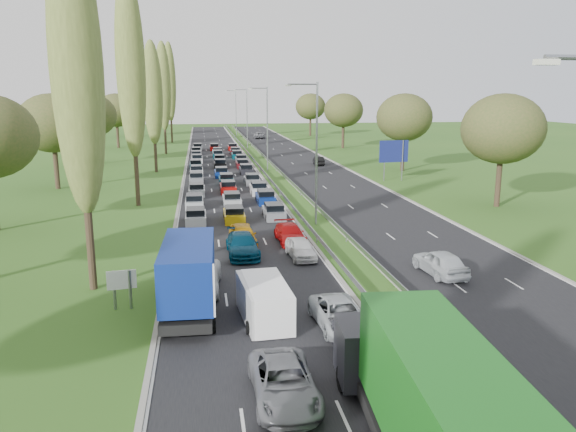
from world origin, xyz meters
TOP-DOWN VIEW (x-y plane):
  - ground at (4.50, 80.00)m, footprint 260.00×260.00m
  - near_carriageway at (-2.25, 82.50)m, footprint 10.50×215.00m
  - far_carriageway at (11.25, 82.50)m, footprint 10.50×215.00m
  - central_reservation at (4.50, 82.50)m, footprint 2.36×215.00m
  - lamp_columns at (4.50, 78.00)m, footprint 0.18×140.18m
  - poplar_row at (-11.50, 68.17)m, footprint 2.80×127.80m
  - woodland_left at (-22.00, 62.63)m, footprint 8.00×166.00m
  - woodland_right at (24.00, 66.67)m, footprint 8.00×153.00m
  - traffic_queue_fill at (-2.28, 77.57)m, footprint 8.98×69.14m
  - near_car_2 at (-5.60, 27.59)m, footprint 3.04×5.92m
  - near_car_6 at (-2.39, 15.38)m, footprint 2.33×4.99m
  - near_car_7 at (-2.46, 34.48)m, footprint 2.21×5.23m
  - near_car_8 at (-2.25, 37.05)m, footprint 1.99×4.73m
  - near_car_9 at (1.26, 18.44)m, footprint 1.74×4.20m
  - near_car_10 at (1.23, 21.45)m, footprint 2.45×4.88m
  - near_car_11 at (1.35, 37.40)m, footprint 2.12×4.79m
  - near_car_12 at (1.43, 33.23)m, footprint 1.87×4.12m
  - far_car_0 at (9.34, 28.32)m, footprint 2.27×4.83m
  - far_car_1 at (13.21, 83.14)m, footprint 1.68×4.13m
  - far_car_2 at (9.53, 138.26)m, footprint 2.74×5.65m
  - blue_lorry at (-5.92, 24.93)m, footprint 2.50×9.00m
  - white_van_front at (-2.36, 23.08)m, footprint 1.89×4.82m
  - white_van_rear at (-2.14, 23.07)m, footprint 1.91×4.87m
  - info_sign at (-9.40, 25.54)m, footprint 1.50×0.33m
  - direction_sign at (19.40, 65.90)m, footprint 3.99×0.54m

SIDE VIEW (x-z plane):
  - ground at x=4.50m, z-range 0.00..0.00m
  - near_carriageway at x=-2.25m, z-range -0.02..0.02m
  - far_carriageway at x=11.25m, z-range -0.02..0.02m
  - traffic_queue_fill at x=-2.28m, z-range 0.04..0.84m
  - central_reservation at x=4.50m, z-range 0.39..0.71m
  - near_car_10 at x=1.23m, z-range 0.02..1.35m
  - far_car_1 at x=13.21m, z-range 0.02..1.35m
  - near_car_9 at x=1.26m, z-range 0.02..1.37m
  - near_car_11 at x=1.35m, z-range 0.02..1.39m
  - near_car_12 at x=1.43m, z-range 0.02..1.39m
  - near_car_6 at x=-2.39m, z-range 0.02..1.40m
  - near_car_7 at x=-2.46m, z-range 0.02..1.53m
  - far_car_2 at x=9.53m, z-range 0.02..1.57m
  - near_car_8 at x=-2.25m, z-range 0.02..1.62m
  - near_car_2 at x=-5.60m, z-range 0.02..1.62m
  - far_car_0 at x=9.34m, z-range 0.02..1.62m
  - white_van_front at x=-2.36m, z-range 0.03..1.96m
  - white_van_rear at x=-2.14m, z-range 0.03..1.98m
  - info_sign at x=-9.40m, z-range 0.32..2.42m
  - blue_lorry at x=-5.92m, z-range 0.07..3.87m
  - direction_sign at x=19.40m, z-range 0.97..6.17m
  - lamp_columns at x=4.50m, z-range 0.00..12.00m
  - woodland_right at x=24.00m, z-range 2.13..13.23m
  - woodland_left at x=-22.00m, z-range 2.13..13.23m
  - poplar_row at x=-11.50m, z-range 1.17..23.61m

